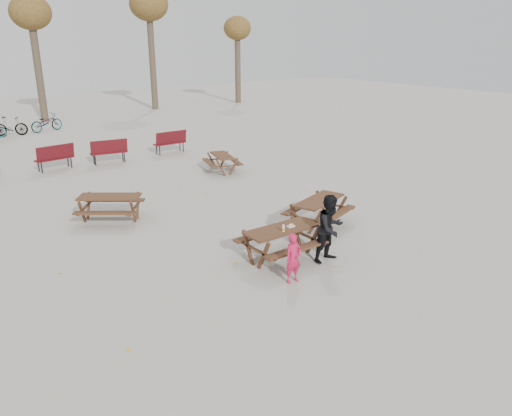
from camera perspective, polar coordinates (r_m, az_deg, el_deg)
ground at (r=12.07m, az=2.84°, el=-5.74°), size 80.00×80.00×0.00m
main_picnic_table at (r=11.84m, az=2.89°, el=-3.16°), size 1.80×1.45×0.78m
food_tray at (r=11.85m, az=4.00°, el=-2.10°), size 0.18×0.11×0.03m
bread_roll at (r=11.83m, az=4.01°, el=-1.91°), size 0.14×0.06×0.05m
soda_bottle at (r=11.55m, az=3.15°, el=-2.36°), size 0.07×0.07×0.17m
child at (r=10.76m, az=4.29°, el=-5.75°), size 0.41×0.27×1.11m
adult at (r=11.77m, az=8.50°, el=-2.32°), size 0.83×0.67×1.62m
picnic_table_east at (r=14.09m, az=7.18°, el=-0.48°), size 2.12×1.90×0.76m
picnic_table_north at (r=14.94m, az=-16.31°, el=-0.02°), size 2.22×2.14×0.74m
picnic_table_far at (r=19.71m, az=-3.85°, el=5.14°), size 1.62×1.82×0.66m
park_bench_row at (r=21.61m, az=-19.19°, el=5.87°), size 9.47×0.94×1.03m
tree_row at (r=34.53m, az=-24.78°, el=19.32°), size 32.17×3.52×8.26m
fallen_leaves at (r=14.19m, az=-1.98°, el=-1.82°), size 11.00×11.00×0.01m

